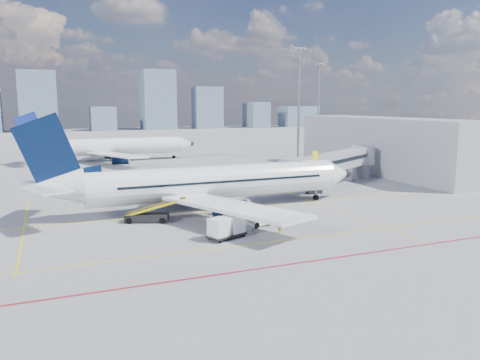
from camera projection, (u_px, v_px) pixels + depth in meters
The scene contains 13 objects.
ground at pixel (235, 227), 47.77m from camera, with size 420.00×420.00×0.00m, color gray.
apron_markings at pixel (245, 238), 43.98m from camera, with size 90.00×35.12×0.01m.
jet_bridge at pixel (337, 162), 71.39m from camera, with size 23.55×15.78×6.30m.
terminal_block at pixel (385, 145), 85.64m from camera, with size 10.00×42.00×10.00m.
floodlight_mast_ne at pixel (299, 99), 110.02m from camera, with size 3.20×0.61×25.45m.
floodlight_mast_far at pixel (319, 101), 152.08m from camera, with size 3.20×0.61×25.45m.
distant_skyline at pixel (47, 105), 213.02m from camera, with size 244.60×15.30×30.69m.
main_aircraft at pixel (203, 183), 55.02m from camera, with size 40.79×35.55×11.89m.
second_aircraft at pixel (110, 147), 102.10m from camera, with size 37.95×33.07×11.07m.
baggage_tug at pixel (258, 219), 48.24m from camera, with size 2.52×1.92×1.57m.
cargo_dolly at pixel (227, 227), 43.66m from camera, with size 4.13×2.97×2.07m.
belt_loader at pixel (148, 216), 49.87m from camera, with size 6.58×3.64×2.68m.
ramp_worker at pixel (280, 223), 45.47m from camera, with size 0.71×0.47×1.95m, color yellow.
Camera 1 is at (-17.10, -43.10, 12.46)m, focal length 35.00 mm.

